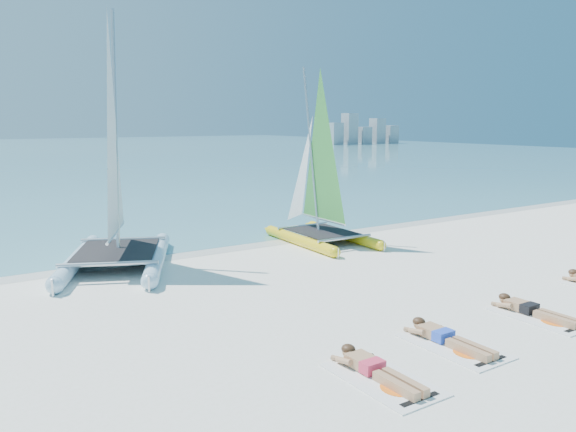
# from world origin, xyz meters

# --- Properties ---
(ground) EXTENTS (140.00, 140.00, 0.00)m
(ground) POSITION_xyz_m (0.00, 0.00, 0.00)
(ground) COLOR white
(ground) RESTS_ON ground
(sea) EXTENTS (140.00, 115.00, 0.01)m
(sea) POSITION_xyz_m (0.00, 63.00, 0.01)
(sea) COLOR #6FB6BA
(sea) RESTS_ON ground
(wet_sand_strip) EXTENTS (140.00, 1.40, 0.01)m
(wet_sand_strip) POSITION_xyz_m (0.00, 5.50, 0.00)
(wet_sand_strip) COLOR silver
(wet_sand_strip) RESTS_ON ground
(distant_skyline) EXTENTS (14.00, 2.00, 5.00)m
(distant_skyline) POSITION_xyz_m (53.71, 62.00, 1.94)
(distant_skyline) COLOR #9CA5AB
(distant_skyline) RESTS_ON ground
(catamaran_blue) EXTENTS (4.36, 5.70, 7.03)m
(catamaran_blue) POSITION_xyz_m (-3.54, 5.09, 2.10)
(catamaran_blue) COLOR #C1ECFE
(catamaran_blue) RESTS_ON ground
(catamaran_yellow) EXTENTS (2.15, 4.51, 5.70)m
(catamaran_yellow) POSITION_xyz_m (2.74, 4.82, 1.80)
(catamaran_yellow) COLOR yellow
(catamaran_yellow) RESTS_ON ground
(towel_a) EXTENTS (1.00, 1.85, 0.02)m
(towel_a) POSITION_xyz_m (-2.23, -3.80, 0.01)
(towel_a) COLOR white
(towel_a) RESTS_ON ground
(sunbather_a) EXTENTS (0.37, 1.73, 0.26)m
(sunbather_a) POSITION_xyz_m (-2.23, -3.61, 0.12)
(sunbather_a) COLOR tan
(sunbather_a) RESTS_ON towel_a
(towel_b) EXTENTS (1.00, 1.85, 0.02)m
(towel_b) POSITION_xyz_m (-0.36, -3.53, 0.01)
(towel_b) COLOR white
(towel_b) RESTS_ON ground
(sunbather_b) EXTENTS (0.37, 1.73, 0.26)m
(sunbather_b) POSITION_xyz_m (-0.36, -3.34, 0.12)
(sunbather_b) COLOR tan
(sunbather_b) RESTS_ON towel_b
(towel_c) EXTENTS (1.00, 1.85, 0.02)m
(towel_c) POSITION_xyz_m (2.20, -3.48, 0.01)
(towel_c) COLOR white
(towel_c) RESTS_ON ground
(sunbather_c) EXTENTS (0.37, 1.73, 0.26)m
(sunbather_c) POSITION_xyz_m (2.20, -3.29, 0.12)
(sunbather_c) COLOR tan
(sunbather_c) RESTS_ON towel_c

